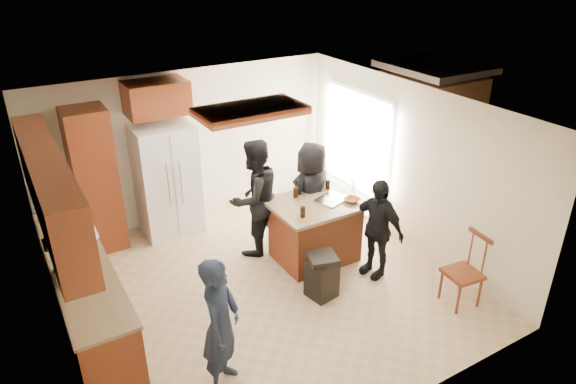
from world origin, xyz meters
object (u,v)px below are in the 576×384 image
person_behind_left (255,198)px  refrigerator (167,180)px  person_counter (80,284)px  trash_bin (322,275)px  person_side_right (377,228)px  person_behind_right (312,195)px  spindle_chair (464,273)px  kitchen_island (315,230)px  person_front_left (221,325)px

person_behind_left → refrigerator: refrigerator is taller
refrigerator → person_behind_left: bearing=-54.7°
person_counter → trash_bin: size_ratio=2.55×
person_side_right → refrigerator: (-2.06, 2.65, 0.17)m
person_behind_left → person_side_right: 1.82m
person_side_right → trash_bin: bearing=-98.9°
person_behind_left → person_behind_right: person_behind_left is taller
trash_bin → spindle_chair: size_ratio=0.63×
person_counter → spindle_chair: size_ratio=1.62×
person_side_right → kitchen_island: 0.95m
trash_bin → spindle_chair: bearing=-35.2°
person_behind_right → person_counter: 3.50m
refrigerator → spindle_chair: 4.58m
person_front_left → refrigerator: size_ratio=0.86×
trash_bin → spindle_chair: 1.82m
person_front_left → kitchen_island: size_ratio=1.21×
kitchen_island → trash_bin: 0.93m
person_side_right → spindle_chair: size_ratio=1.47×
refrigerator → kitchen_island: (1.55, -1.89, -0.43)m
kitchen_island → spindle_chair: spindle_chair is taller
person_behind_left → refrigerator: size_ratio=1.00×
person_behind_left → person_front_left: bearing=40.6°
person_counter → spindle_chair: 4.66m
person_counter → trash_bin: (2.83, -0.69, -0.49)m
person_counter → kitchen_island: 3.27m
person_behind_right → kitchen_island: size_ratio=1.28×
person_side_right → person_counter: bearing=-112.1°
person_front_left → person_behind_right: person_behind_right is taller
person_front_left → spindle_chair: person_front_left is taller
person_front_left → person_counter: 1.78m
person_side_right → kitchen_island: bearing=-158.7°
kitchen_island → spindle_chair: 2.14m
person_behind_right → trash_bin: person_behind_right is taller
kitchen_island → spindle_chair: (1.05, -1.86, -0.02)m
person_behind_right → person_side_right: size_ratio=1.13×
refrigerator → spindle_chair: (2.60, -3.75, -0.45)m
person_counter → trash_bin: person_counter is taller
kitchen_island → person_behind_right: bearing=63.8°
kitchen_island → trash_bin: size_ratio=2.03×
spindle_chair → refrigerator: bearing=124.8°
person_front_left → person_behind_left: bearing=6.9°
trash_bin → person_behind_left: bearing=99.1°
person_front_left → person_side_right: bearing=-32.0°
person_behind_right → person_side_right: 1.22m
person_front_left → refrigerator: refrigerator is taller
person_behind_left → person_behind_right: size_ratio=1.09×
person_front_left → refrigerator: 3.48m
refrigerator → person_side_right: bearing=-52.1°
person_side_right → spindle_chair: bearing=13.8°
person_front_left → person_counter: bearing=79.5°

